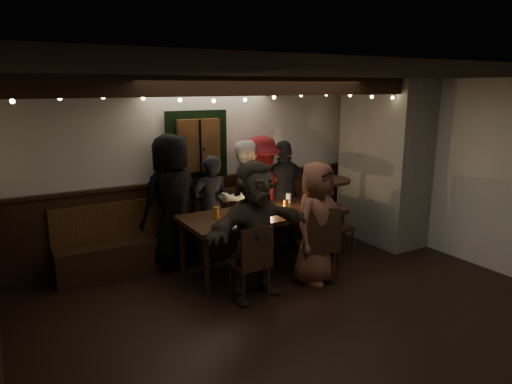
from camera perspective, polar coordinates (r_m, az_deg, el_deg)
room at (r=6.62m, az=6.45°, el=0.65°), size 6.02×5.01×2.62m
dining_table at (r=6.27m, az=0.92°, el=-3.17°), size 2.25×0.96×0.97m
chair_near_left at (r=5.40m, az=-0.39°, el=-8.33°), size 0.42×0.42×0.92m
chair_near_right at (r=5.88m, az=7.85°, el=-6.02°), size 0.60×0.60×1.03m
chair_end at (r=7.02m, az=9.84°, el=-3.90°), size 0.39×0.39×0.82m
high_top at (r=7.05m, az=8.72°, el=-1.66°), size 0.71×0.71×1.13m
person_a at (r=6.41m, az=-10.42°, el=-1.14°), size 1.03×0.79×1.88m
person_b at (r=6.68m, az=-5.63°, el=-1.92°), size 0.56×0.38×1.53m
person_c at (r=6.79m, az=-1.62°, el=-0.78°), size 0.92×0.76×1.73m
person_d at (r=6.98m, az=0.50°, el=-0.20°), size 1.31×1.04×1.77m
person_e at (r=7.19m, az=3.58°, el=-0.21°), size 1.03×0.56×1.67m
person_f at (r=5.35m, az=-0.10°, el=-4.84°), size 1.62×0.75×1.69m
person_g at (r=5.86m, az=7.49°, el=-3.87°), size 0.91×0.77×1.58m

